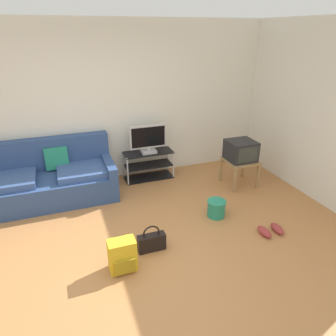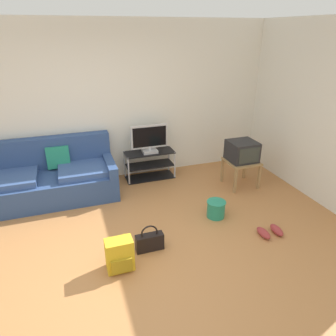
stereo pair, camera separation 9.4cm
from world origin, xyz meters
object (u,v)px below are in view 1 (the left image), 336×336
sneakers_pair (271,230)px  crt_tv (241,150)px  handbag (152,242)px  side_table (240,164)px  tv_stand (148,165)px  couch (48,180)px  flat_tv (148,139)px  backpack (122,256)px  cleaning_bucket (216,208)px

sneakers_pair → crt_tv: bearing=75.6°
handbag → side_table: bearing=30.9°
tv_stand → couch: bearing=-174.6°
flat_tv → handbag: size_ratio=1.86×
crt_tv → couch: bearing=168.7°
couch → tv_stand: couch is taller
tv_stand → backpack: 2.41m
flat_tv → sneakers_pair: 2.52m
flat_tv → crt_tv: size_ratio=1.44×
crt_tv → sneakers_pair: bearing=-104.4°
couch → sneakers_pair: (2.77, -2.04, -0.28)m
backpack → handbag: (0.41, 0.22, -0.07)m
backpack → cleaning_bucket: bearing=26.5°
handbag → cleaning_bucket: size_ratio=1.28×
couch → handbag: size_ratio=5.84×
side_table → backpack: size_ratio=1.33×
couch → tv_stand: 1.73m
backpack → flat_tv: bearing=70.2°
crt_tv → sneakers_pair: (-0.36, -1.42, -0.59)m
side_table → flat_tv: bearing=151.1°
handbag → cleaning_bucket: handbag is taller
sneakers_pair → side_table: bearing=75.4°
flat_tv → cleaning_bucket: (0.55, -1.55, -0.62)m
flat_tv → side_table: size_ratio=1.27×
handbag → crt_tv: bearing=31.3°
flat_tv → sneakers_pair: flat_tv is taller
backpack → crt_tv: bearing=35.0°
crt_tv → cleaning_bucket: bearing=-137.3°
crt_tv → handbag: (-1.97, -1.20, -0.51)m
cleaning_bucket → handbag: bearing=-159.9°
flat_tv → cleaning_bucket: size_ratio=2.39×
tv_stand → cleaning_bucket: bearing=-70.6°
couch → backpack: (0.75, -2.04, -0.13)m
crt_tv → cleaning_bucket: crt_tv is taller
couch → side_table: size_ratio=4.00×
cleaning_bucket → sneakers_pair: bearing=-51.9°
cleaning_bucket → backpack: bearing=-157.7°
cleaning_bucket → side_table: bearing=42.1°
side_table → crt_tv: crt_tv is taller
flat_tv → crt_tv: 1.61m
tv_stand → backpack: size_ratio=2.27×
flat_tv → tv_stand: bearing=90.0°
handbag → sneakers_pair: 1.63m
couch → sneakers_pair: couch is taller
cleaning_bucket → sneakers_pair: (0.49, -0.63, -0.09)m
handbag → sneakers_pair: bearing=-7.7°
crt_tv → handbag: 2.37m
flat_tv → backpack: size_ratio=1.69×
crt_tv → backpack: (-2.38, -1.41, -0.44)m
flat_tv → handbag: flat_tv is taller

